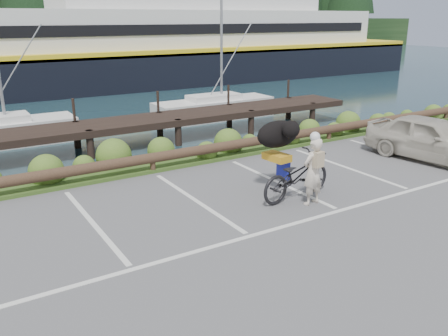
# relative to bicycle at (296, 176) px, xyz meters

# --- Properties ---
(ground) EXTENTS (72.00, 72.00, 0.00)m
(ground) POSITION_rel_bicycle_xyz_m (-2.25, -0.81, -0.59)
(ground) COLOR #525154
(vegetation_strip) EXTENTS (34.00, 1.60, 0.10)m
(vegetation_strip) POSITION_rel_bicycle_xyz_m (-2.25, 4.49, -0.54)
(vegetation_strip) COLOR #3D5B21
(vegetation_strip) RESTS_ON ground
(log_rail) EXTENTS (32.00, 0.30, 0.60)m
(log_rail) POSITION_rel_bicycle_xyz_m (-2.25, 3.79, -0.59)
(log_rail) COLOR #443021
(log_rail) RESTS_ON ground
(bicycle) EXTENTS (2.31, 1.04, 1.17)m
(bicycle) POSITION_rel_bicycle_xyz_m (0.00, 0.00, 0.00)
(bicycle) COLOR black
(bicycle) RESTS_ON ground
(cyclist) EXTENTS (0.65, 0.47, 1.67)m
(cyclist) POSITION_rel_bicycle_xyz_m (0.06, -0.52, 0.25)
(cyclist) COLOR beige
(cyclist) RESTS_ON ground
(dog) EXTENTS (0.73, 1.27, 0.70)m
(dog) POSITION_rel_bicycle_xyz_m (-0.08, 0.71, 0.94)
(dog) COLOR black
(dog) RESTS_ON bicycle
(parked_car) EXTENTS (2.27, 4.35, 1.41)m
(parked_car) POSITION_rel_bicycle_xyz_m (5.82, 0.33, 0.12)
(parked_car) COLOR #BBB3A4
(parked_car) RESTS_ON ground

